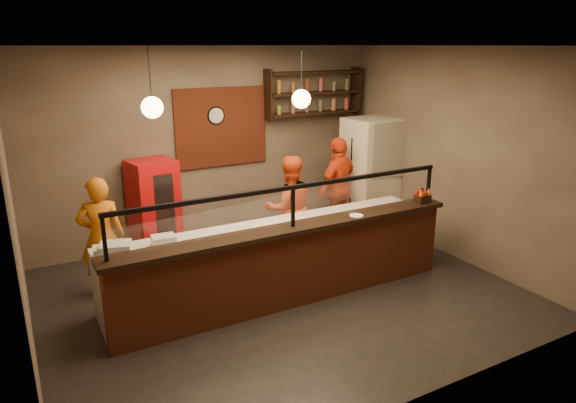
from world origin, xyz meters
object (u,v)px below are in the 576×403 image
condiment_caddy (422,199)px  pizza_dough (273,228)px  fridge (370,175)px  pepper_mill (421,195)px  cook_mid (290,208)px  cook_right (339,188)px  red_cooler (154,209)px  cook_left (102,237)px  wall_clock (216,115)px

condiment_caddy → pizza_dough: bearing=168.0°
fridge → condiment_caddy: fridge is taller
pizza_dough → pepper_mill: 2.21m
pizza_dough → fridge: bearing=27.3°
pizza_dough → pepper_mill: size_ratio=2.46×
cook_mid → condiment_caddy: cook_mid is taller
cook_mid → cook_right: bearing=-147.3°
red_cooler → cook_left: bearing=-143.7°
cook_left → pizza_dough: bearing=165.2°
pepper_mill → pizza_dough: bearing=168.0°
cook_mid → red_cooler: (-1.79, 1.13, -0.05)m
cook_right → pizza_dough: bearing=14.3°
cook_mid → cook_left: bearing=9.9°
cook_mid → pizza_dough: cook_mid is taller
cook_mid → red_cooler: bearing=-19.8°
cook_left → fridge: (4.65, 0.37, 0.19)m
cook_right → wall_clock: bearing=-48.7°
condiment_caddy → pepper_mill: 0.05m
cook_mid → pizza_dough: size_ratio=3.09×
cook_right → condiment_caddy: (0.20, -1.79, 0.25)m
pepper_mill → condiment_caddy: bearing=-15.2°
wall_clock → fridge: wall_clock is taller
cook_mid → cook_right: (1.21, 0.45, 0.06)m
wall_clock → cook_mid: (0.59, -1.44, -1.28)m
cook_mid → red_cooler: cook_mid is taller
cook_right → pepper_mill: (0.19, -1.78, 0.30)m
cook_mid → fridge: fridge is taller
cook_right → cook_mid: bearing=0.4°
cook_left → condiment_caddy: bearing=172.4°
cook_right → pizza_dough: 2.36m
cook_left → cook_right: cook_right is taller
cook_right → pizza_dough: cook_right is taller
condiment_caddy → cook_mid: bearing=136.5°
cook_right → pepper_mill: bearing=76.1°
fridge → red_cooler: size_ratio=1.30×
wall_clock → red_cooler: wall_clock is taller
pepper_mill → wall_clock: bearing=125.7°
cook_left → pepper_mill: (4.14, -1.46, 0.36)m
cook_mid → cook_right: cook_right is taller
pizza_dough → condiment_caddy: (2.16, -0.46, 0.21)m
red_cooler → pizza_dough: red_cooler is taller
cook_left → fridge: fridge is taller
cook_left → cook_mid: 2.74m
cook_right → red_cooler: (-3.00, 0.68, -0.10)m
pizza_dough → wall_clock: bearing=86.2°
cook_left → cook_mid: bearing=-170.7°
cook_mid → red_cooler: 2.11m
cook_left → condiment_caddy: (4.15, -1.46, 0.31)m
cook_left → fridge: bearing=-163.7°
condiment_caddy → cook_left: bearing=160.6°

